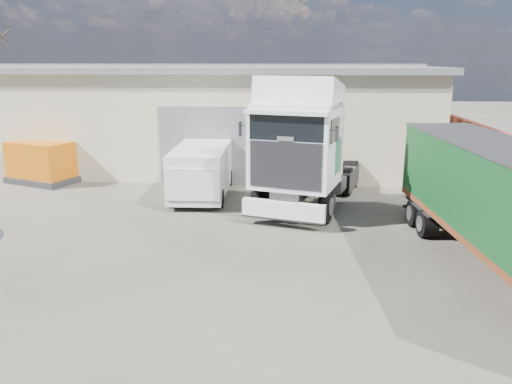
# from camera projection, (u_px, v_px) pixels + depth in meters

# --- Properties ---
(ground) EXTENTS (120.00, 120.00, 0.00)m
(ground) POSITION_uv_depth(u_px,v_px,m) (215.00, 273.00, 13.63)
(ground) COLOR black
(ground) RESTS_ON ground
(warehouse) EXTENTS (30.60, 12.60, 5.42)m
(warehouse) POSITION_uv_depth(u_px,v_px,m) (152.00, 113.00, 28.77)
(warehouse) COLOR beige
(warehouse) RESTS_ON ground
(tractor_unit) EXTENTS (4.90, 8.01, 5.12)m
(tractor_unit) POSITION_uv_depth(u_px,v_px,m) (303.00, 155.00, 18.95)
(tractor_unit) COLOR black
(tractor_unit) RESTS_ON ground
(box_trailer) EXTENTS (2.99, 10.57, 3.47)m
(box_trailer) POSITION_uv_depth(u_px,v_px,m) (502.00, 198.00, 13.11)
(box_trailer) COLOR #2D2D30
(box_trailer) RESTS_ON ground
(panel_van) EXTENTS (2.25, 5.26, 2.13)m
(panel_van) POSITION_uv_depth(u_px,v_px,m) (202.00, 171.00, 20.93)
(panel_van) COLOR black
(panel_van) RESTS_ON ground
(orange_skip) EXTENTS (3.61, 2.95, 1.94)m
(orange_skip) POSITION_uv_depth(u_px,v_px,m) (42.00, 165.00, 23.50)
(orange_skip) COLOR #2D2D30
(orange_skip) RESTS_ON ground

